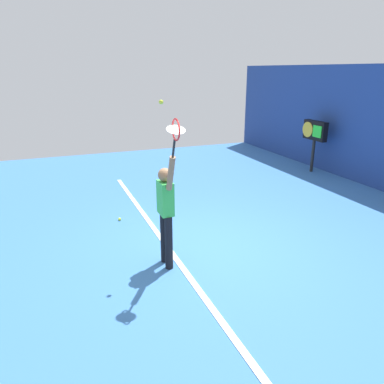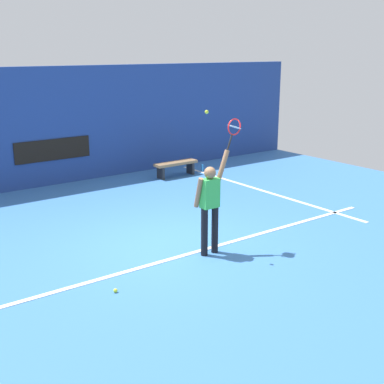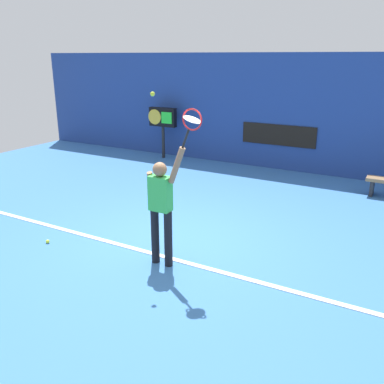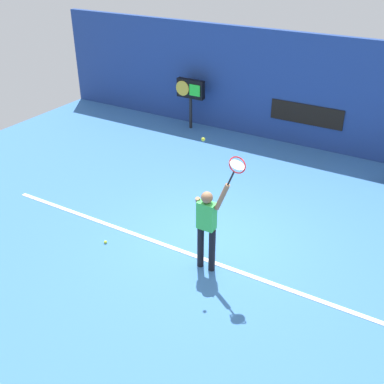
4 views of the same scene
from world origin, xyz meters
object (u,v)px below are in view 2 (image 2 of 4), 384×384
object	(u,v)px
tennis_player	(210,203)
spare_ball	(115,290)
tennis_racket	(234,129)
tennis_ball	(207,112)
court_bench	(176,165)
water_bottle	(202,168)

from	to	relation	value
tennis_player	spare_ball	bearing A→B (deg)	-170.24
tennis_racket	tennis_ball	world-z (taller)	tennis_ball
tennis_racket	court_bench	distance (m)	6.29
tennis_player	tennis_ball	distance (m)	1.68
water_bottle	court_bench	bearing A→B (deg)	180.00
court_bench	spare_ball	distance (m)	7.82
spare_ball	water_bottle	bearing A→B (deg)	42.97
tennis_ball	tennis_racket	bearing A→B (deg)	0.27
tennis_racket	spare_ball	distance (m)	3.62
tennis_player	tennis_ball	bearing A→B (deg)	-175.71
tennis_ball	water_bottle	world-z (taller)	tennis_ball
tennis_player	spare_ball	world-z (taller)	tennis_player
court_bench	spare_ball	size ratio (longest dim) A/B	20.59
tennis_ball	court_bench	distance (m)	6.69
spare_ball	tennis_racket	bearing A→B (deg)	7.78
tennis_ball	water_bottle	distance (m)	7.29
tennis_player	court_bench	bearing A→B (deg)	61.04
court_bench	water_bottle	distance (m)	1.04
tennis_racket	spare_ball	bearing A→B (deg)	-172.22
tennis_racket	court_bench	bearing A→B (deg)	65.63
tennis_player	tennis_ball	size ratio (longest dim) A/B	28.95
spare_ball	tennis_ball	bearing A→B (deg)	10.01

